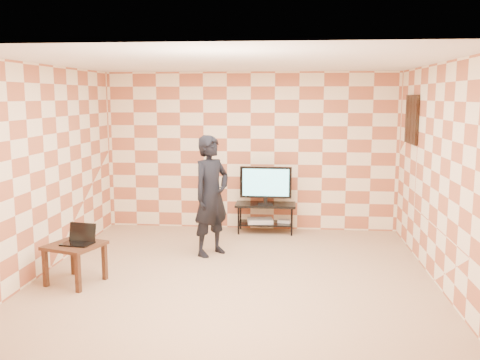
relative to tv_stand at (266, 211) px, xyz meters
name	(u,v)px	position (x,y,z in m)	size (l,w,h in m)	color
floor	(236,275)	(-0.28, -2.21, -0.37)	(5.00, 5.00, 0.00)	tan
wall_back	(251,151)	(-0.28, 0.29, 0.98)	(5.00, 0.02, 2.70)	#FBE7BF
wall_front	(203,215)	(-0.28, -4.71, 0.98)	(5.00, 0.02, 2.70)	#FBE7BF
wall_left	(45,169)	(-2.78, -2.21, 0.98)	(0.02, 5.00, 2.70)	#FBE7BF
wall_right	(440,174)	(2.22, -2.21, 0.98)	(0.02, 5.00, 2.70)	#FBE7BF
ceiling	(235,62)	(-0.28, -2.21, 2.33)	(5.00, 5.00, 0.02)	white
wall_art	(412,119)	(2.19, -0.66, 1.58)	(0.04, 0.72, 0.72)	black
tv_stand	(266,211)	(0.00, 0.00, 0.00)	(1.01, 0.45, 0.50)	black
tv	(266,183)	(0.00, 0.00, 0.48)	(0.87, 0.17, 0.63)	black
dvd_player	(260,221)	(-0.09, -0.03, -0.16)	(0.42, 0.30, 0.07)	silver
game_console	(285,221)	(0.32, 0.03, -0.17)	(0.21, 0.15, 0.05)	silver
side_table	(75,251)	(-2.21, -2.71, 0.05)	(0.75, 0.75, 0.50)	#351B0F
laptop	(79,239)	(-2.16, -2.69, 0.19)	(0.40, 0.33, 0.24)	black
person	(211,196)	(-0.72, -1.34, 0.51)	(0.64, 0.42, 1.74)	black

